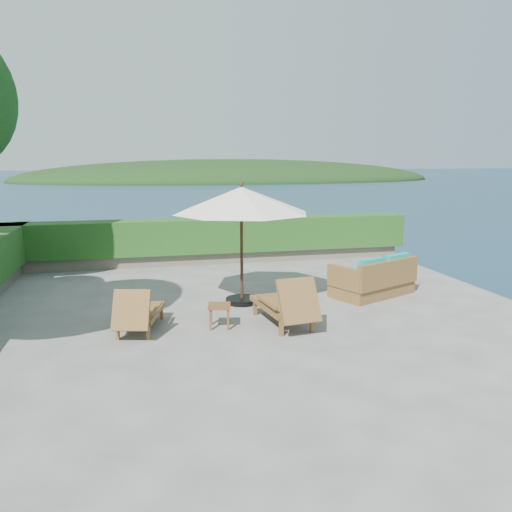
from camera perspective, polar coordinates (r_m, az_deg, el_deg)
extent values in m
plane|color=gray|center=(9.96, -0.64, -7.14)|extent=(12.00, 12.00, 0.00)
cube|color=#554F43|center=(10.55, -0.62, -15.18)|extent=(12.00, 12.00, 3.00)
plane|color=#18394B|center=(11.26, -0.60, -21.82)|extent=(600.00, 600.00, 0.00)
ellipsoid|color=black|center=(151.80, -2.90, 8.64)|extent=(126.00, 57.60, 12.60)
cube|color=slate|center=(15.27, -5.20, -0.10)|extent=(12.00, 0.60, 0.36)
cube|color=#123F14|center=(15.15, -5.24, 2.38)|extent=(12.40, 0.90, 1.00)
cylinder|color=black|center=(11.00, -1.62, -5.10)|extent=(0.77, 0.77, 0.11)
cylinder|color=#331D12|center=(10.73, -1.65, 1.16)|extent=(0.07, 0.07, 2.54)
cone|color=white|center=(10.61, -1.68, 6.42)|extent=(3.19, 3.19, 0.56)
sphere|color=#331D12|center=(10.59, -1.69, 8.23)|extent=(0.10, 0.10, 0.09)
cube|color=brown|center=(9.12, -15.53, -8.48)|extent=(0.07, 0.07, 0.25)
cube|color=brown|center=(8.99, -12.20, -8.62)|extent=(0.07, 0.07, 0.25)
cube|color=brown|center=(10.17, -13.75, -6.36)|extent=(0.07, 0.07, 0.25)
cube|color=brown|center=(10.05, -10.76, -6.44)|extent=(0.07, 0.07, 0.25)
cube|color=brown|center=(9.62, -12.93, -6.32)|extent=(0.91, 1.36, 0.09)
cube|color=brown|center=(8.87, -14.08, -6.02)|extent=(0.71, 0.54, 0.67)
cube|color=brown|center=(9.48, -15.17, -5.77)|extent=(0.25, 0.81, 0.05)
cube|color=brown|center=(9.32, -11.29, -5.87)|extent=(0.25, 0.81, 0.05)
cube|color=brown|center=(8.97, 2.90, -8.29)|extent=(0.07, 0.07, 0.29)
cube|color=brown|center=(9.22, 6.45, -7.80)|extent=(0.07, 0.07, 0.29)
cube|color=brown|center=(10.13, -0.10, -5.99)|extent=(0.07, 0.07, 0.29)
cube|color=brown|center=(10.36, 3.11, -5.63)|extent=(0.07, 0.07, 0.29)
cube|color=brown|center=(9.70, 2.76, -5.63)|extent=(0.91, 1.51, 0.10)
cube|color=brown|center=(8.90, 4.90, -5.13)|extent=(0.78, 0.56, 0.77)
cube|color=brown|center=(9.32, 1.19, -5.25)|extent=(0.19, 0.94, 0.06)
cube|color=brown|center=(9.62, 5.35, -4.79)|extent=(0.19, 0.94, 0.06)
cube|color=brown|center=(9.27, -5.24, -7.31)|extent=(0.05, 0.05, 0.40)
cube|color=brown|center=(9.26, -3.21, -7.29)|extent=(0.05, 0.05, 0.40)
cube|color=brown|center=(9.58, -5.15, -6.70)|extent=(0.05, 0.05, 0.40)
cube|color=brown|center=(9.57, -3.19, -6.69)|extent=(0.05, 0.05, 0.40)
cube|color=brown|center=(9.36, -4.22, -5.70)|extent=(0.48, 0.48, 0.05)
cube|color=brown|center=(11.90, 13.10, -3.35)|extent=(2.16, 1.66, 0.43)
cube|color=brown|center=(11.54, 14.89, -1.96)|extent=(1.83, 0.92, 0.59)
cube|color=brown|center=(11.15, 10.11, -2.49)|extent=(0.51, 0.94, 0.48)
cube|color=brown|center=(12.54, 15.88, -1.25)|extent=(0.51, 0.94, 0.48)
cube|color=teal|center=(11.53, 11.52, -2.15)|extent=(1.08, 1.05, 0.19)
cube|color=teal|center=(12.21, 14.33, -1.55)|extent=(1.08, 1.05, 0.19)
cube|color=teal|center=(11.23, 13.08, -1.28)|extent=(0.75, 0.44, 0.39)
cube|color=teal|center=(11.92, 15.87, -0.71)|extent=(0.75, 0.44, 0.39)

